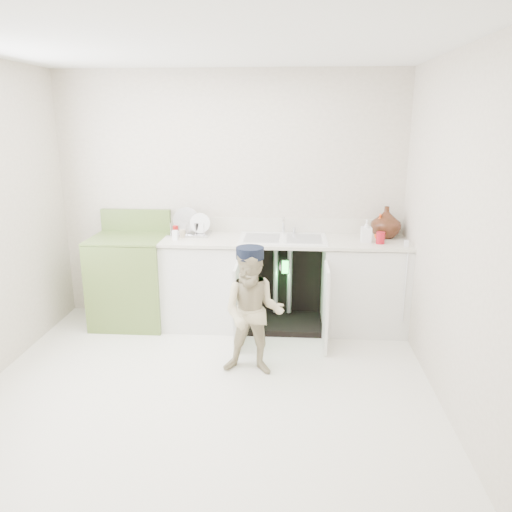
% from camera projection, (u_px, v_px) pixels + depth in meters
% --- Properties ---
extents(ground, '(3.50, 3.50, 0.00)m').
position_uv_depth(ground, '(209.00, 383.00, 3.97)').
color(ground, silver).
rests_on(ground, ground).
extents(room_shell, '(6.00, 5.50, 1.26)m').
position_uv_depth(room_shell, '(205.00, 230.00, 3.63)').
color(room_shell, beige).
rests_on(room_shell, ground).
extents(counter_run, '(2.44, 1.02, 1.21)m').
position_uv_depth(counter_run, '(285.00, 281.00, 4.96)').
color(counter_run, white).
rests_on(counter_run, ground).
extents(avocado_stove, '(0.73, 0.65, 1.13)m').
position_uv_depth(avocado_stove, '(131.00, 279.00, 5.04)').
color(avocado_stove, olive).
rests_on(avocado_stove, ground).
extents(repair_worker, '(0.55, 0.88, 1.06)m').
position_uv_depth(repair_worker, '(253.00, 312.00, 4.00)').
color(repair_worker, '#C1B28B').
rests_on(repair_worker, ground).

